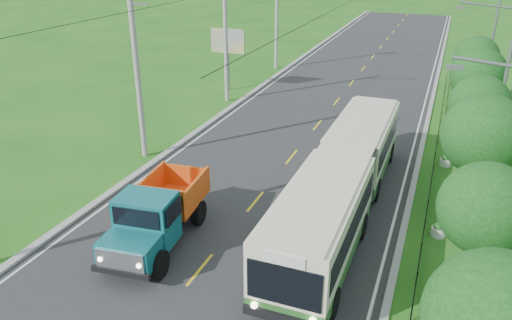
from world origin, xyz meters
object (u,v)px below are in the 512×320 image
Objects in this scene: pole_near at (138,72)px; planter_near at (439,230)px; tree_second at (487,212)px; streetlight_far at (490,40)px; pole_far at (277,16)px; bus at (343,177)px; planter_far at (450,118)px; tree_fourth at (480,108)px; dump_truck at (157,212)px; tree_fifth at (478,77)px; tree_third at (484,138)px; planter_mid at (446,161)px; billboard_left at (228,45)px; pole_mid at (226,37)px; streetlight_mid at (500,86)px; tree_back at (476,61)px.

pole_near is 17.79m from planter_near.
tree_second is 25.91m from streetlight_far.
bus is at bearing -64.99° from pole_far.
bus is (-6.42, -21.76, -2.93)m from streetlight_far.
pole_far is at bearing 146.88° from planter_far.
tree_fourth is 18.08m from dump_truck.
tree_fifth is 22.81m from dump_truck.
tree_third is at bearing -90.00° from tree_fourth.
tree_third is 8.96× the size of planter_mid.
bus reaches higher than planter_far.
dump_truck is (-11.12, -4.87, 1.22)m from planter_near.
dump_truck is (-11.12, -12.87, 1.22)m from planter_mid.
planter_far is (-1.26, 13.86, -3.70)m from tree_third.
planter_near is 1.00× the size of planter_mid.
pole_near reaches higher than billboard_left.
billboard_left is (-1.24, -9.00, -1.23)m from pole_far.
tree_second is 7.14m from bus.
billboard_left is (-1.24, 3.00, -1.23)m from pole_mid.
pole_mid is at bearing 159.26° from tree_fourth.
streetlight_mid is at bearing 86.21° from tree_second.
streetlight_far is at bearing 86.75° from tree_fourth.
pole_mid is at bearing -159.68° from streetlight_far.
tree_fourth is (18.12, -6.86, -1.51)m from pole_mid.
tree_fourth is 9.84m from bus.
pole_near is 1.67× the size of tree_third.
tree_back is 20.76m from bus.
pole_far is 32.19m from planter_near.
pole_near is at bearing -90.00° from pole_far.
tree_fifth is 8.66× the size of planter_far.
streetlight_far is at bearing 20.32° from pole_mid.
pole_near is at bearing -148.41° from tree_fifth.
streetlight_mid reaches higher than dump_truck.
tree_second is at bearing -35.67° from bus.
tree_back is at bearing 43.41° from pole_near.
tree_fourth reaches higher than planter_far.
billboard_left reaches higher than planter_far.
tree_back is 12.23m from streetlight_mid.
streetlight_mid is 1.00× the size of streetlight_far.
planter_mid and planter_far have the same top height.
pole_mid is 1.67× the size of tree_third.
pole_far is 14.93× the size of planter_mid.
tree_back is at bearing 84.09° from planter_mid.
pole_near reaches higher than tree_back.
pole_far is at bearing 134.86° from streetlight_mid.
tree_back is 8.21× the size of planter_far.
tree_back is at bearing 74.53° from bus.
tree_fourth reaches higher than planter_near.
pole_mid and pole_far have the same top height.
billboard_left is (-18.10, 2.00, 3.58)m from planter_far.
pole_mid is 20.16m from streetlight_far.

